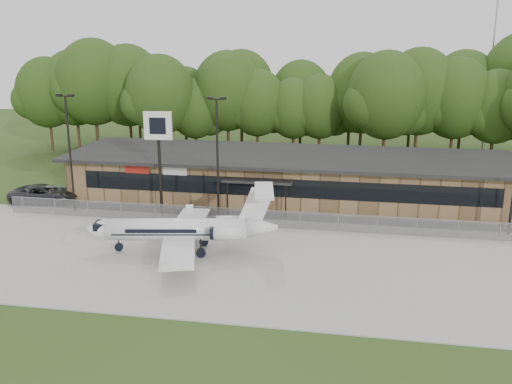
% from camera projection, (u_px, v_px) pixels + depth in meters
% --- Properties ---
extents(ground, '(160.00, 160.00, 0.00)m').
position_uv_depth(ground, '(235.00, 317.00, 31.44)').
color(ground, '#324318').
rests_on(ground, ground).
extents(apron, '(64.00, 18.00, 0.08)m').
position_uv_depth(apron, '(260.00, 261.00, 39.01)').
color(apron, '#9E9B93').
rests_on(apron, ground).
extents(parking_lot, '(50.00, 9.00, 0.06)m').
position_uv_depth(parking_lot, '(282.00, 212.00, 49.92)').
color(parking_lot, '#383835').
rests_on(parking_lot, ground).
extents(terminal, '(41.00, 11.65, 4.30)m').
position_uv_depth(terminal, '(289.00, 176.00, 53.56)').
color(terminal, '#937349').
rests_on(terminal, ground).
extents(fence, '(46.00, 0.04, 1.52)m').
position_uv_depth(fence, '(275.00, 219.00, 45.45)').
color(fence, gray).
rests_on(fence, ground).
extents(treeline, '(72.00, 12.00, 15.00)m').
position_uv_depth(treeline, '(308.00, 98.00, 69.26)').
color(treeline, '#203B12').
rests_on(treeline, ground).
extents(radio_mast, '(0.20, 0.20, 25.00)m').
position_uv_depth(radio_mast, '(492.00, 55.00, 69.86)').
color(radio_mast, gray).
rests_on(radio_mast, ground).
extents(light_pole_left, '(1.55, 0.30, 10.23)m').
position_uv_depth(light_pole_left, '(69.00, 144.00, 48.55)').
color(light_pole_left, black).
rests_on(light_pole_left, ground).
extents(light_pole_mid, '(1.55, 0.30, 10.23)m').
position_uv_depth(light_pole_mid, '(217.00, 150.00, 46.34)').
color(light_pole_mid, black).
rests_on(light_pole_mid, ground).
extents(business_jet, '(14.15, 12.69, 4.77)m').
position_uv_depth(business_jet, '(184.00, 230.00, 40.18)').
color(business_jet, silver).
rests_on(business_jet, ground).
extents(suv, '(6.46, 3.78, 1.69)m').
position_uv_depth(suv, '(44.00, 194.00, 52.43)').
color(suv, '#303033').
rests_on(suv, ground).
extents(pole_sign, '(2.35, 0.49, 8.91)m').
position_uv_depth(pole_sign, '(158.00, 137.00, 47.26)').
color(pole_sign, black).
rests_on(pole_sign, ground).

